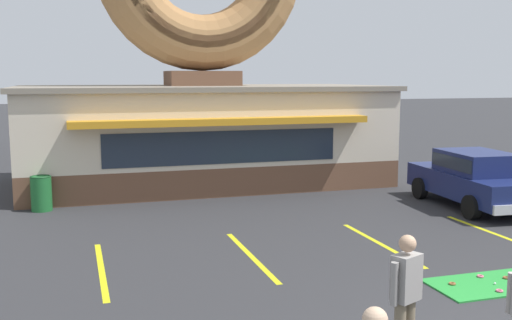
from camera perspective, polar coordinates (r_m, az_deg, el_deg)
The scene contains 13 objects.
donut_shop_building at distance 20.87m, azimuth -5.13°, elevation 8.11°, with size 12.30×6.75×10.96m.
mini_donut_near_left at distance 11.91m, azimuth 20.58°, elevation -10.32°, with size 0.13×0.13×0.04m, color #D8667F.
mini_donut_near_right at distance 12.00m, azimuth 22.73°, elevation -10.29°, with size 0.13×0.13×0.04m, color brown.
mini_donut_far_left at distance 11.34m, azimuth 18.18°, elevation -11.12°, with size 0.13×0.13×0.04m, color brown.
mini_donut_far_centre at distance 11.26m, azimuth 22.17°, elevation -11.45°, with size 0.13×0.13×0.04m, color #D8667F.
golf_ball at distance 11.59m, azimuth 21.80°, elevation -10.87°, with size 0.04×0.04×0.04m, color white.
car_navy at distance 17.95m, azimuth 20.01°, elevation -1.51°, with size 2.22×4.67×1.60m.
pedestrian_blue_sweater_man at distance 8.09m, azimuth 14.06°, elevation -12.09°, with size 0.55×0.37×1.69m.
trash_bin at distance 17.51m, azimuth -19.77°, elevation -2.97°, with size 0.57×0.57×0.97m.
parking_stripe_left at distance 12.05m, azimuth -14.51°, elevation -10.06°, with size 0.12×3.60×0.01m, color yellow.
parking_stripe_mid_left at distance 12.52m, azimuth -0.49°, elevation -9.11°, with size 0.12×3.60×0.01m, color yellow.
parking_stripe_centre at distance 13.65m, azimuth 11.78°, elevation -7.83°, with size 0.12×3.60×0.01m, color yellow.
parking_stripe_mid_right at distance 15.29m, azimuth 21.75°, elevation -6.52°, with size 0.12×3.60×0.01m, color yellow.
Camera 1 is at (-5.82, -6.47, 3.68)m, focal length 42.00 mm.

